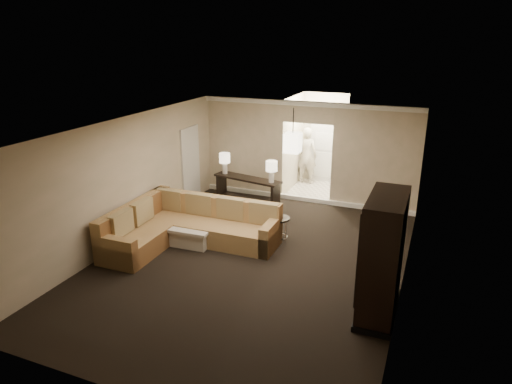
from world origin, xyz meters
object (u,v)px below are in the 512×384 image
at_px(sectional_sofa, 186,227).
at_px(armoire, 382,259).
at_px(coffee_table, 194,232).
at_px(console_table, 248,188).
at_px(person, 307,152).
at_px(drink_table, 280,224).

xyz_separation_m(sectional_sofa, armoire, (4.37, -1.14, 0.62)).
distance_m(sectional_sofa, coffee_table, 0.26).
height_order(sectional_sofa, armoire, armoire).
relative_size(sectional_sofa, armoire, 1.55).
distance_m(coffee_table, armoire, 4.55).
bearing_deg(armoire, sectional_sofa, 165.43).
xyz_separation_m(console_table, person, (0.95, 2.47, 0.53)).
bearing_deg(sectional_sofa, coffee_table, 64.73).
relative_size(coffee_table, drink_table, 1.97).
xyz_separation_m(armoire, drink_table, (-2.47, 2.04, -0.60)).
distance_m(coffee_table, person, 5.31).
bearing_deg(coffee_table, drink_table, 21.87).
height_order(coffee_table, console_table, console_table).
bearing_deg(drink_table, sectional_sofa, -154.44).
distance_m(sectional_sofa, console_table, 2.85).
relative_size(coffee_table, armoire, 0.53).
bearing_deg(coffee_table, console_table, 85.70).
bearing_deg(console_table, armoire, -33.56).
bearing_deg(sectional_sofa, console_table, 83.67).
height_order(console_table, person, person).
xyz_separation_m(drink_table, person, (-0.67, 4.40, 0.58)).
bearing_deg(person, armoire, 116.72).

